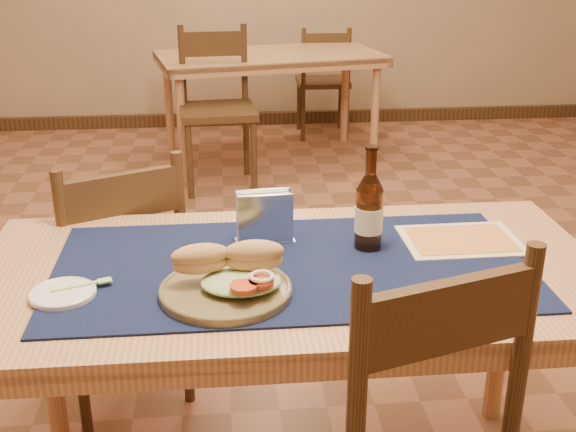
{
  "coord_description": "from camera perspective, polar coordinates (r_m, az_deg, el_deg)",
  "views": [
    {
      "loc": [
        -0.17,
        -2.44,
        1.56
      ],
      "look_at": [
        0.0,
        -0.7,
        0.85
      ],
      "focal_mm": 45.0,
      "sensor_mm": 36.0,
      "label": 1
    }
  ],
  "objects": [
    {
      "name": "main_table",
      "position": [
        1.88,
        0.3,
        -6.32
      ],
      "size": [
        1.6,
        0.8,
        0.75
      ],
      "color": "tan",
      "rests_on": "ground"
    },
    {
      "name": "placemat",
      "position": [
        1.84,
        0.3,
        -3.97
      ],
      "size": [
        1.2,
        0.6,
        0.01
      ],
      "primitive_type": "cube",
      "color": "#0F1438",
      "rests_on": "main_table"
    },
    {
      "name": "baseboard",
      "position": [
        2.88,
        -1.36,
        -9.61
      ],
      "size": [
        6.0,
        7.0,
        0.1
      ],
      "color": "#432D17",
      "rests_on": "ground"
    },
    {
      "name": "back_table",
      "position": [
        5.02,
        -1.44,
        11.81
      ],
      "size": [
        1.61,
        1.02,
        0.75
      ],
      "color": "tan",
      "rests_on": "ground"
    },
    {
      "name": "chair_main_far",
      "position": [
        2.47,
        -13.42,
        -4.57
      ],
      "size": [
        0.56,
        0.56,
        0.92
      ],
      "color": "#432D17",
      "rests_on": "ground"
    },
    {
      "name": "chair_back_near",
      "position": [
        4.56,
        -5.63,
        8.68
      ],
      "size": [
        0.49,
        0.49,
        0.99
      ],
      "color": "#432D17",
      "rests_on": "ground"
    },
    {
      "name": "chair_back_far",
      "position": [
        5.67,
        2.81,
        10.68
      ],
      "size": [
        0.4,
        0.4,
        0.85
      ],
      "color": "#432D17",
      "rests_on": "ground"
    },
    {
      "name": "sandwich_plate",
      "position": [
        1.69,
        -4.64,
        -5.12
      ],
      "size": [
        0.31,
        0.31,
        0.12
      ],
      "color": "brown",
      "rests_on": "placemat"
    },
    {
      "name": "side_plate",
      "position": [
        1.77,
        -17.38,
        -5.82
      ],
      "size": [
        0.15,
        0.15,
        0.01
      ],
      "color": "white",
      "rests_on": "placemat"
    },
    {
      "name": "fork",
      "position": [
        1.78,
        -15.63,
        -5.2
      ],
      "size": [
        0.14,
        0.06,
        0.0
      ],
      "color": "#9FE17B",
      "rests_on": "side_plate"
    },
    {
      "name": "beer_bottle",
      "position": [
        1.91,
        6.42,
        0.38
      ],
      "size": [
        0.07,
        0.07,
        0.28
      ],
      "color": "#4C270D",
      "rests_on": "placemat"
    },
    {
      "name": "napkin_holder",
      "position": [
        1.95,
        -1.86,
        -0.2
      ],
      "size": [
        0.16,
        0.07,
        0.14
      ],
      "color": "silver",
      "rests_on": "placemat"
    },
    {
      "name": "menu_card",
      "position": [
        2.03,
        13.5,
        -1.86
      ],
      "size": [
        0.32,
        0.23,
        0.01
      ],
      "color": "beige",
      "rests_on": "placemat"
    }
  ]
}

